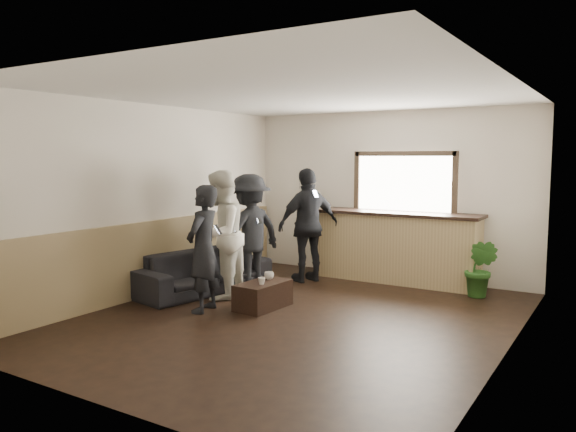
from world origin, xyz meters
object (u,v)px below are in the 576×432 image
Objects in this scene: bar_counter at (397,243)px; potted_plant at (481,269)px; cup_b at (262,281)px; coffee_table at (263,295)px; cup_a at (269,276)px; person_d at (308,225)px; person_a at (203,249)px; person_c at (250,232)px; sofa at (203,272)px; person_b at (220,235)px.

bar_counter reaches higher than potted_plant.
cup_b is (-0.89, -2.63, -0.24)m from bar_counter.
cup_b reaches higher than coffee_table.
person_d reaches higher than cup_a.
coffee_table is at bearing -80.54° from cup_a.
coffee_table is at bearing 121.11° from person_a.
cup_a is 0.33m from cup_b.
bar_counter is at bearing 141.83° from person_a.
person_a is at bearing 22.72° from person_d.
cup_b is at bearing -108.63° from bar_counter.
person_c is (-0.26, 1.40, 0.05)m from person_a.
person_a is (-0.58, -0.53, 0.66)m from coffee_table.
sofa is 1.26× the size of person_a.
person_d is at bearing -148.89° from bar_counter.
person_c reaches higher than cup_b.
person_d is (0.53, 0.90, 0.04)m from person_c.
bar_counter reaches higher than cup_b.
coffee_table is at bearing -110.59° from bar_counter.
cup_a is at bearing 64.71° from person_c.
potted_plant is at bearing 127.37° from person_d.
potted_plant is 0.48× the size of person_c.
person_c reaches higher than coffee_table.
sofa is 4.09m from potted_plant.
coffee_table is 0.45× the size of person_c.
potted_plant is 3.80m from person_b.
person_b is at bearing 11.36° from person_d.
coffee_table is 0.31m from cup_a.
person_c reaches higher than person_a.
person_b is at bearing 14.21° from person_c.
cup_a is 1.15m from person_c.
person_d is (-0.36, 1.88, 0.53)m from cup_b.
cup_b is (0.06, -0.12, 0.22)m from coffee_table.
coffee_table is 0.26m from cup_b.
potted_plant is (2.36, 2.13, 0.25)m from coffee_table.
cup_a is 1.01m from person_a.
person_a is at bearing 24.73° from person_c.
bar_counter reaches higher than person_b.
potted_plant is (3.65, 1.84, 0.12)m from sofa.
sofa is 1.88m from person_d.
person_d is (-1.25, -0.75, 0.29)m from bar_counter.
person_b is at bearing -175.79° from cup_a.
coffee_table is 0.94× the size of potted_plant.
person_d is at bearing 163.78° from person_c.
bar_counter is 1.49m from potted_plant.
person_b is at bearing -95.68° from sofa.
sofa is 1.20m from person_a.
person_b is (-0.84, 0.14, 0.75)m from coffee_table.
person_c is at bearing -137.10° from bar_counter.
coffee_table is 0.43× the size of person_b.
coffee_table is at bearing 116.38° from cup_b.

